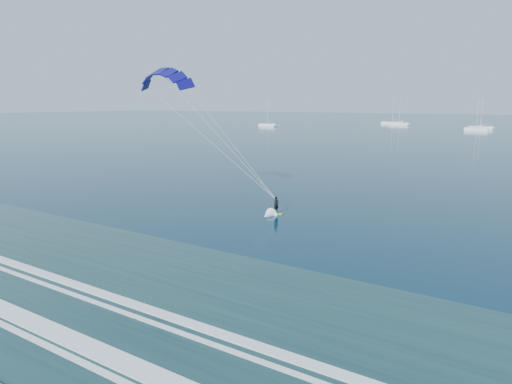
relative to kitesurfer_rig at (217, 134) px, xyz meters
The scene contains 6 objects.
kitesurfer_rig is the anchor object (origin of this frame).
sailboat_0 161.32m from the kitesurfer_rig, 119.75° to the left, with size 8.09×2.40×11.09m.
sailboat_1 184.43m from the kitesurfer_rig, 100.53° to the left, with size 8.65×2.40×11.89m.
sailboat_2 195.73m from the kitesurfer_rig, 101.76° to the left, with size 10.46×2.40×13.87m.
sailboat_3 166.81m from the kitesurfer_rig, 89.18° to the left, with size 8.74×2.40×12.13m.
sailboat_7 155.02m from the kitesurfer_rig, 89.10° to the left, with size 8.08×2.40×12.15m.
Camera 1 is at (21.16, -5.70, 10.41)m, focal length 32.00 mm.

